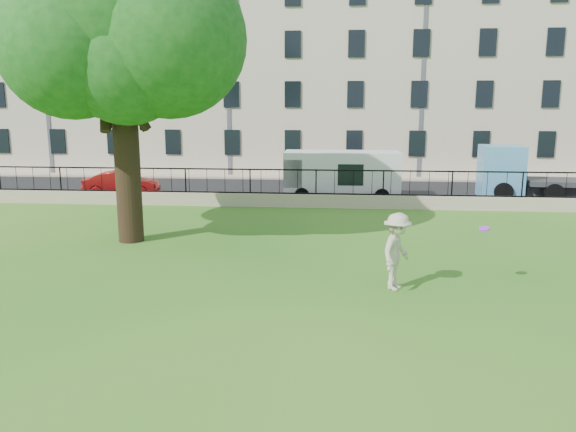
# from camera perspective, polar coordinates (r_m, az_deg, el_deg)

# --- Properties ---
(ground) EXTENTS (120.00, 120.00, 0.00)m
(ground) POSITION_cam_1_polar(r_m,az_deg,el_deg) (13.88, 0.72, -8.07)
(ground) COLOR #246317
(ground) RESTS_ON ground
(retaining_wall) EXTENTS (50.00, 0.40, 0.60)m
(retaining_wall) POSITION_cam_1_polar(r_m,az_deg,el_deg) (25.44, 2.85, 1.55)
(retaining_wall) COLOR tan
(retaining_wall) RESTS_ON ground
(iron_railing) EXTENTS (50.00, 0.05, 1.13)m
(iron_railing) POSITION_cam_1_polar(r_m,az_deg,el_deg) (25.31, 2.87, 3.45)
(iron_railing) COLOR black
(iron_railing) RESTS_ON retaining_wall
(street) EXTENTS (60.00, 9.00, 0.01)m
(street) POSITION_cam_1_polar(r_m,az_deg,el_deg) (30.12, 3.22, 2.51)
(street) COLOR black
(street) RESTS_ON ground
(sidewalk) EXTENTS (60.00, 1.40, 0.12)m
(sidewalk) POSITION_cam_1_polar(r_m,az_deg,el_deg) (35.26, 3.52, 3.88)
(sidewalk) COLOR tan
(sidewalk) RESTS_ON ground
(building_row) EXTENTS (56.40, 10.40, 13.80)m
(building_row) POSITION_cam_1_polar(r_m,az_deg,el_deg) (40.69, 3.90, 14.54)
(building_row) COLOR beige
(building_row) RESTS_ON ground
(tree) EXTENTS (8.43, 6.63, 10.65)m
(tree) POSITION_cam_1_polar(r_m,az_deg,el_deg) (19.72, -17.05, 18.24)
(tree) COLOR black
(tree) RESTS_ON ground
(man) EXTENTS (1.21, 1.46, 1.96)m
(man) POSITION_cam_1_polar(r_m,az_deg,el_deg) (14.32, 11.00, -3.56)
(man) COLOR #C0B89C
(man) RESTS_ON ground
(frisbee) EXTENTS (0.33, 0.33, 0.12)m
(frisbee) POSITION_cam_1_polar(r_m,az_deg,el_deg) (14.99, 19.31, -1.23)
(frisbee) COLOR #A428E7
(red_sedan) EXTENTS (3.88, 1.81, 1.23)m
(red_sedan) POSITION_cam_1_polar(r_m,az_deg,el_deg) (29.85, -16.54, 3.16)
(red_sedan) COLOR #A01315
(red_sedan) RESTS_ON street
(white_van) EXTENTS (5.60, 2.26, 2.34)m
(white_van) POSITION_cam_1_polar(r_m,az_deg,el_deg) (27.66, 5.46, 4.12)
(white_van) COLOR silver
(white_van) RESTS_ON street
(blue_truck) EXTENTS (6.34, 2.69, 2.59)m
(blue_truck) POSITION_cam_1_polar(r_m,az_deg,el_deg) (30.37, 24.66, 4.02)
(blue_truck) COLOR #599ED0
(blue_truck) RESTS_ON street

